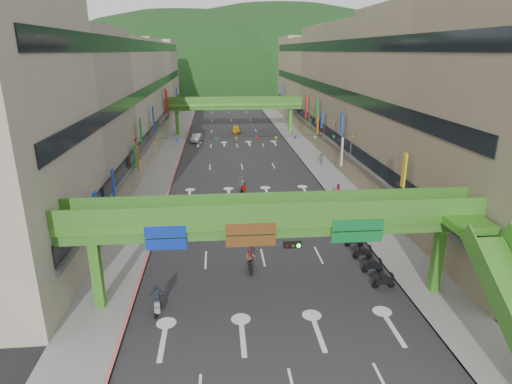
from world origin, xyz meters
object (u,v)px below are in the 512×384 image
(scooter_rider_mid, at_px, (250,259))
(car_yellow, at_px, (236,129))
(scooter_rider_near, at_px, (201,227))
(car_silver, at_px, (197,138))
(pedestrian_red, at_px, (338,192))
(overpass_near, at_px, (290,230))

(scooter_rider_mid, distance_m, car_yellow, 56.57)
(scooter_rider_near, distance_m, car_silver, 41.84)
(scooter_rider_near, bearing_deg, car_silver, 92.77)
(pedestrian_red, bearing_deg, car_yellow, 82.04)
(car_silver, bearing_deg, scooter_rider_mid, -73.87)
(scooter_rider_near, bearing_deg, overpass_near, -61.21)
(scooter_rider_near, height_order, scooter_rider_mid, scooter_rider_near)
(scooter_rider_mid, relative_size, pedestrian_red, 1.24)
(scooter_rider_near, xyz_separation_m, car_yellow, (5.37, 50.33, -0.30))
(car_silver, bearing_deg, car_yellow, 58.32)
(scooter_rider_mid, height_order, pedestrian_red, scooter_rider_mid)
(car_silver, distance_m, pedestrian_red, 36.63)
(overpass_near, distance_m, pedestrian_red, 22.32)
(car_yellow, bearing_deg, scooter_rider_near, -94.94)
(scooter_rider_mid, relative_size, car_yellow, 0.45)
(car_yellow, relative_size, pedestrian_red, 2.75)
(car_silver, xyz_separation_m, car_yellow, (7.39, 8.54, 0.02))
(overpass_near, height_order, car_yellow, overpass_near)
(scooter_rider_near, xyz_separation_m, scooter_rider_mid, (3.82, -6.22, -0.04))
(overpass_near, distance_m, scooter_rider_mid, 6.54)
(overpass_near, height_order, scooter_rider_near, overpass_near)
(overpass_near, relative_size, scooter_rider_mid, 14.51)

